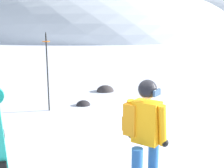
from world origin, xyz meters
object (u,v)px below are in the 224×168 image
object	(u,v)px
piste_marker_near	(47,67)
rock_mid	(83,105)
rock_dark	(105,91)
snowboarder_main	(144,137)

from	to	relation	value
piste_marker_near	rock_mid	xyz separation A→B (m)	(0.96, 0.34, -1.22)
rock_dark	rock_mid	world-z (taller)	rock_dark
rock_mid	piste_marker_near	bearing A→B (deg)	-160.72
snowboarder_main	rock_dark	size ratio (longest dim) A/B	2.85
snowboarder_main	piste_marker_near	world-z (taller)	piste_marker_near
snowboarder_main	piste_marker_near	xyz separation A→B (m)	(-1.43, 4.40, 0.30)
snowboarder_main	rock_mid	xyz separation A→B (m)	(-0.46, 4.74, -0.92)
piste_marker_near	rock_dark	world-z (taller)	piste_marker_near
piste_marker_near	rock_dark	size ratio (longest dim) A/B	3.57
piste_marker_near	rock_mid	world-z (taller)	piste_marker_near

